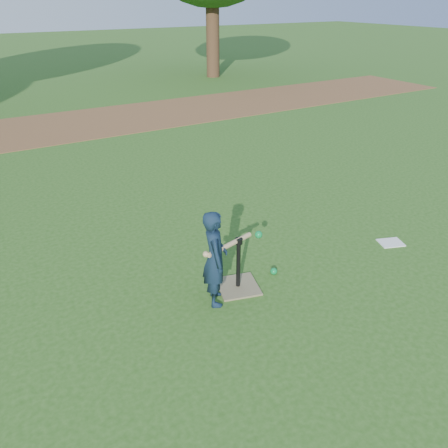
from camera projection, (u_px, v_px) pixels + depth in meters
ground at (234, 271)px, 5.08m from camera, size 80.00×80.00×0.00m
dirt_strip at (74, 125)px, 10.78m from camera, size 24.00×3.00×0.01m
child at (215, 258)px, 4.35m from camera, size 0.37×0.44×1.04m
wiffle_ball_ground at (274, 271)px, 5.00m from camera, size 0.08×0.08×0.08m
clipboard at (391, 243)px, 5.64m from camera, size 0.36×0.32×0.01m
batting_tee at (238, 279)px, 4.74m from camera, size 0.53×0.53×0.61m
swing_action at (234, 243)px, 4.46m from camera, size 0.71×0.20×0.10m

